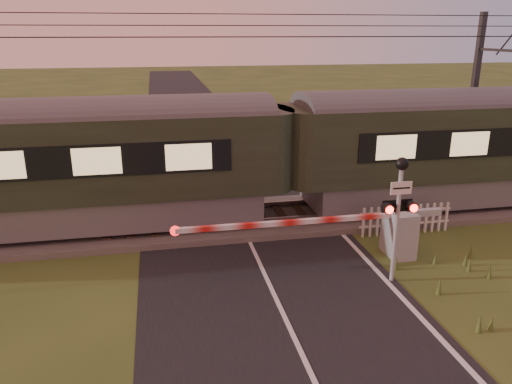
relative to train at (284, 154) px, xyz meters
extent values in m
plane|color=#35491C|center=(-1.39, -6.50, -2.10)|extent=(160.00, 160.00, 0.00)
cube|color=black|center=(-1.39, -6.50, -2.09)|extent=(6.00, 140.00, 0.02)
cube|color=#47423D|center=(-1.39, 0.00, -2.04)|extent=(140.00, 3.40, 0.24)
cube|color=slate|center=(-1.39, -0.72, -1.84)|extent=(140.00, 0.08, 0.14)
cube|color=slate|center=(-1.39, 0.72, -1.84)|extent=(140.00, 0.08, 0.14)
cube|color=#2D2116|center=(-1.39, 0.00, -1.91)|extent=(0.24, 2.20, 0.06)
cylinder|color=black|center=(-1.39, -0.30, 3.40)|extent=(120.00, 0.02, 0.02)
cylinder|color=black|center=(-1.39, 0.30, 3.40)|extent=(120.00, 0.02, 0.02)
cylinder|color=black|center=(-1.39, 0.00, 4.00)|extent=(120.00, 0.02, 0.02)
cylinder|color=black|center=(-1.39, 0.00, 3.70)|extent=(120.00, 0.02, 0.02)
cube|color=gray|center=(2.32, -3.17, -1.49)|extent=(0.61, 0.95, 1.23)
cylinder|color=gray|center=(2.15, -3.17, -1.49)|extent=(0.13, 0.13, 1.23)
cube|color=gray|center=(2.93, -3.17, -0.96)|extent=(1.00, 0.18, 0.18)
cube|color=red|center=(-0.66, -3.17, -0.96)|extent=(5.62, 0.12, 0.12)
cylinder|color=red|center=(-3.47, -3.17, -0.96)|extent=(0.25, 0.04, 0.25)
cylinder|color=gray|center=(1.51, -4.51, -0.73)|extent=(0.10, 0.10, 2.74)
cube|color=white|center=(1.51, -4.57, 0.23)|extent=(0.50, 0.03, 0.29)
sphere|color=black|center=(1.51, -4.51, 0.77)|extent=(0.29, 0.29, 0.29)
cube|color=black|center=(1.51, -4.51, -0.23)|extent=(0.69, 0.05, 0.05)
cylinder|color=#FF140C|center=(1.21, -4.69, -0.23)|extent=(0.18, 0.02, 0.18)
cylinder|color=#FF140C|center=(1.80, -4.69, -0.23)|extent=(0.18, 0.02, 0.18)
cube|color=black|center=(1.51, -4.46, -0.23)|extent=(0.73, 0.02, 0.29)
cube|color=silver|center=(3.18, -1.87, -1.80)|extent=(2.82, 0.04, 0.06)
cube|color=silver|center=(3.18, -1.87, -1.41)|extent=(2.82, 0.04, 0.06)
cube|color=#2D2D30|center=(7.73, 2.30, 1.06)|extent=(0.20, 0.20, 6.31)
cube|color=#2D2D30|center=(7.73, 1.15, 2.95)|extent=(0.09, 2.40, 0.09)
camera|label=1|loc=(-3.73, -14.30, 3.54)|focal=35.00mm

